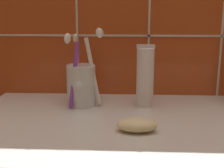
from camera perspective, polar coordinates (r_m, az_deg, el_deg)
sink_counter at (r=63.78cm, az=5.84°, el=-7.56°), size 71.80×39.87×2.00cm
tile_wall_backsplash at (r=79.56cm, az=5.50°, el=12.78°), size 81.80×1.72×45.58cm
toothbrush_cup at (r=72.05cm, az=-5.65°, el=0.20°), size 8.87×11.10×18.01cm
toothpaste_tube at (r=71.00cm, az=6.07°, el=1.45°), size 4.11×3.92×14.24cm
soap_bar at (r=57.77cm, az=4.60°, el=-7.42°), size 7.56×4.57×2.57cm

